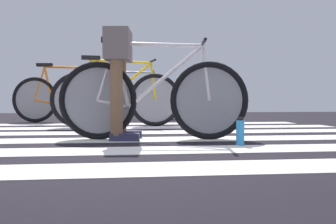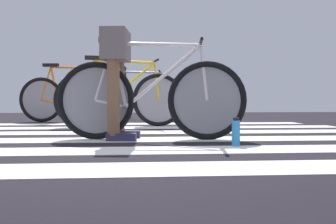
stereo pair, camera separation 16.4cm
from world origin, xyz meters
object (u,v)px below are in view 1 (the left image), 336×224
cyclist_1_of_4 (119,69)px  bicycle_2_of_4 (118,98)px  bicycle_4_of_4 (129,98)px  cyclist_4_of_4 (112,85)px  water_bottle (240,132)px  bicycle_1_of_4 (153,98)px  bicycle_3_of_4 (67,98)px

cyclist_1_of_4 → bicycle_2_of_4: size_ratio=0.58×
bicycle_2_of_4 → bicycle_4_of_4: (0.19, 2.12, 0.00)m
bicycle_4_of_4 → cyclist_4_of_4: cyclist_4_of_4 is taller
cyclist_4_of_4 → water_bottle: (1.10, -4.40, -0.53)m
bicycle_2_of_4 → bicycle_4_of_4: bearing=76.8°
cyclist_1_of_4 → water_bottle: (0.96, -0.58, -0.54)m
bicycle_1_of_4 → cyclist_4_of_4: bearing=103.7°
bicycle_4_of_4 → bicycle_2_of_4: bearing=-87.9°
cyclist_1_of_4 → bicycle_3_of_4: bearing=113.8°
bicycle_2_of_4 → water_bottle: bearing=-74.1°
cyclist_4_of_4 → water_bottle: bearing=-68.6°
bicycle_1_of_4 → bicycle_4_of_4: bearing=99.1°
bicycle_2_of_4 → bicycle_4_of_4: size_ratio=1.00×
bicycle_2_of_4 → water_bottle: size_ratio=7.62×
cyclist_1_of_4 → cyclist_4_of_4: size_ratio=1.02×
cyclist_1_of_4 → bicycle_2_of_4: 1.67m
cyclist_1_of_4 → bicycle_2_of_4: (-0.03, 1.65, -0.26)m
cyclist_4_of_4 → bicycle_3_of_4: bearing=-115.8°
bicycle_3_of_4 → bicycle_4_of_4: (1.00, 1.02, 0.00)m
bicycle_1_of_4 → cyclist_4_of_4: (-0.45, 3.85, 0.25)m
bicycle_2_of_4 → bicycle_3_of_4: 1.37m
bicycle_1_of_4 → bicycle_3_of_4: size_ratio=1.00×
bicycle_2_of_4 → bicycle_3_of_4: (-0.80, 1.10, 0.00)m
cyclist_1_of_4 → bicycle_3_of_4: 2.89m
bicycle_2_of_4 → water_bottle: (0.99, -2.24, -0.28)m
bicycle_4_of_4 → water_bottle: bicycle_4_of_4 is taller
cyclist_1_of_4 → bicycle_2_of_4: bearing=98.0°
bicycle_3_of_4 → water_bottle: (1.79, -3.34, -0.28)m
bicycle_1_of_4 → water_bottle: bicycle_1_of_4 is taller
cyclist_1_of_4 → bicycle_2_of_4: cyclist_1_of_4 is taller
bicycle_1_of_4 → cyclist_4_of_4: size_ratio=1.77×
cyclist_1_of_4 → bicycle_4_of_4: (0.17, 3.77, -0.26)m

